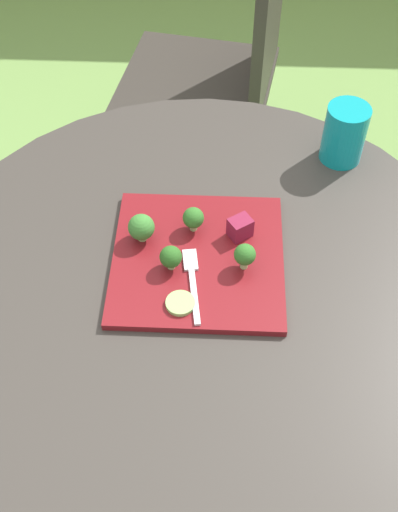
% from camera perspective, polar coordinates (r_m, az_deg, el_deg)
% --- Properties ---
extents(ground_plane, '(12.00, 12.00, 0.00)m').
position_cam_1_polar(ground_plane, '(1.72, 0.06, -16.87)').
color(ground_plane, '#70994C').
extents(patio_table, '(0.99, 0.99, 0.73)m').
position_cam_1_polar(patio_table, '(1.28, 0.08, -8.43)').
color(patio_table, '#38332D').
rests_on(patio_table, ground_plane).
extents(patio_chair, '(0.51, 0.51, 0.90)m').
position_cam_1_polar(patio_chair, '(1.91, 2.51, 17.03)').
color(patio_chair, '#332D28').
rests_on(patio_chair, ground_plane).
extents(salad_plate, '(0.29, 0.29, 0.01)m').
position_cam_1_polar(salad_plate, '(1.10, -0.09, -0.28)').
color(salad_plate, maroon).
rests_on(salad_plate, patio_table).
extents(drinking_glass, '(0.08, 0.08, 0.12)m').
position_cam_1_polar(drinking_glass, '(1.29, 12.83, 10.39)').
color(drinking_glass, '#0F8C93').
rests_on(drinking_glass, patio_table).
extents(fork, '(0.04, 0.15, 0.00)m').
position_cam_1_polar(fork, '(1.06, -0.60, -2.00)').
color(fork, silver).
rests_on(fork, salad_plate).
extents(broccoli_floret_0, '(0.04, 0.04, 0.05)m').
position_cam_1_polar(broccoli_floret_0, '(1.06, -2.54, -0.10)').
color(broccoli_floret_0, '#99B770').
rests_on(broccoli_floret_0, salad_plate).
extents(broccoli_floret_1, '(0.05, 0.05, 0.05)m').
position_cam_1_polar(broccoli_floret_1, '(1.10, -5.18, 2.56)').
color(broccoli_floret_1, '#99B770').
rests_on(broccoli_floret_1, salad_plate).
extents(broccoli_floret_2, '(0.04, 0.04, 0.05)m').
position_cam_1_polar(broccoli_floret_2, '(1.12, -0.51, 3.41)').
color(broccoli_floret_2, '#99B770').
rests_on(broccoli_floret_2, salad_plate).
extents(broccoli_floret_3, '(0.04, 0.04, 0.05)m').
position_cam_1_polar(broccoli_floret_3, '(1.06, 4.12, 0.09)').
color(broccoli_floret_3, '#99B770').
rests_on(broccoli_floret_3, salad_plate).
extents(cucumber_slice_0, '(0.05, 0.05, 0.01)m').
position_cam_1_polar(cucumber_slice_0, '(1.03, -1.68, -4.24)').
color(cucumber_slice_0, '#8EB766').
rests_on(cucumber_slice_0, salad_plate).
extents(beet_chunk_0, '(0.05, 0.05, 0.04)m').
position_cam_1_polar(beet_chunk_0, '(1.12, 3.70, 2.55)').
color(beet_chunk_0, maroon).
rests_on(beet_chunk_0, salad_plate).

